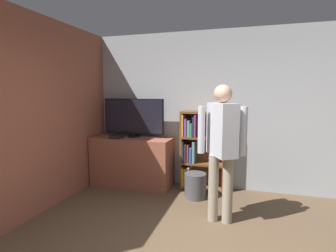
% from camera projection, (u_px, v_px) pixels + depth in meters
% --- Properties ---
extents(wall_back, '(6.87, 0.06, 2.70)m').
position_uv_depth(wall_back, '(232.00, 111.00, 4.43)').
color(wall_back, '#9EA3A8').
rests_on(wall_back, ground_plane).
extents(wall_side_brick, '(0.06, 4.29, 2.70)m').
position_uv_depth(wall_side_brick, '(54.00, 114.00, 3.83)').
color(wall_side_brick, '#93513D').
rests_on(wall_side_brick, ground_plane).
extents(tv_ledge, '(1.42, 0.56, 0.86)m').
position_uv_depth(tv_ledge, '(132.00, 161.00, 4.70)').
color(tv_ledge, '#93513D').
rests_on(tv_ledge, ground_plane).
extents(television, '(1.13, 0.22, 0.69)m').
position_uv_depth(television, '(134.00, 117.00, 4.68)').
color(television, black).
rests_on(television, tv_ledge).
extents(game_console, '(0.19, 0.22, 0.06)m').
position_uv_depth(game_console, '(117.00, 137.00, 4.58)').
color(game_console, black).
rests_on(game_console, tv_ledge).
extents(bookshelf, '(0.76, 0.28, 1.34)m').
position_uv_depth(bookshelf, '(198.00, 150.00, 4.50)').
color(bookshelf, brown).
rests_on(bookshelf, ground_plane).
extents(person, '(0.60, 0.51, 1.75)m').
position_uv_depth(person, '(222.00, 141.00, 3.27)').
color(person, gray).
rests_on(person, ground_plane).
extents(waste_bin, '(0.34, 0.34, 0.39)m').
position_uv_depth(waste_bin, '(195.00, 186.00, 4.14)').
color(waste_bin, '#4C4C51').
rests_on(waste_bin, ground_plane).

